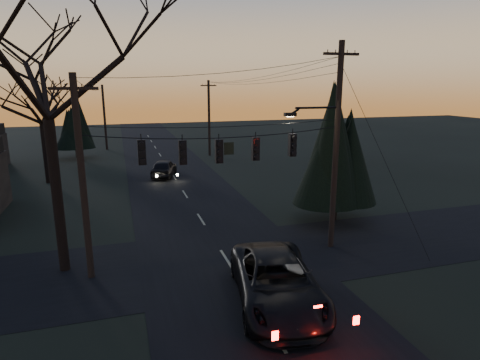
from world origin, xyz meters
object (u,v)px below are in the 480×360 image
object	(u,v)px
bare_tree_left	(41,52)
sedan_oncoming_a	(164,168)
suv_near	(277,282)
utility_pole_far_r	(210,155)
utility_pole_far_l	(107,149)
utility_pole_right	(330,246)
utility_pole_left	(92,277)
evergreen_right	(337,150)

from	to	relation	value
bare_tree_left	sedan_oncoming_a	size ratio (longest dim) A/B	2.94
sedan_oncoming_a	suv_near	bearing A→B (deg)	110.19
utility_pole_far_r	sedan_oncoming_a	world-z (taller)	utility_pole_far_r
bare_tree_left	sedan_oncoming_a	bearing A→B (deg)	69.92
utility_pole_far_r	utility_pole_far_l	xyz separation A→B (m)	(-11.50, 8.00, 0.00)
utility_pole_right	utility_pole_far_l	xyz separation A→B (m)	(-11.50, 36.00, 0.00)
utility_pole_left	utility_pole_far_l	bearing A→B (deg)	90.00
evergreen_right	suv_near	bearing A→B (deg)	-131.23
utility_pole_far_r	suv_near	size ratio (longest dim) A/B	1.33
utility_pole_far_r	sedan_oncoming_a	bearing A→B (deg)	-123.56
utility_pole_right	bare_tree_left	bearing A→B (deg)	175.05
utility_pole_right	sedan_oncoming_a	distance (m)	19.56
utility_pole_left	suv_near	world-z (taller)	utility_pole_left
utility_pole_far_l	bare_tree_left	distance (m)	36.14
utility_pole_right	bare_tree_left	xyz separation A→B (m)	(-12.66, 1.10, 9.29)
utility_pole_right	evergreen_right	bearing A→B (deg)	58.29
bare_tree_left	utility_pole_right	bearing A→B (deg)	-4.95
utility_pole_right	suv_near	size ratio (longest dim) A/B	1.57
utility_pole_left	evergreen_right	bearing A→B (deg)	14.96
utility_pole_far_l	evergreen_right	distance (m)	35.39
utility_pole_right	bare_tree_left	size ratio (longest dim) A/B	0.75
utility_pole_right	utility_pole_left	distance (m)	11.50
utility_pole_left	evergreen_right	xyz separation A→B (m)	(13.77, 3.68, 4.30)
utility_pole_far_r	utility_pole_far_l	bearing A→B (deg)	145.18
utility_pole_far_l	utility_pole_right	bearing A→B (deg)	-72.28
bare_tree_left	sedan_oncoming_a	world-z (taller)	bare_tree_left
utility_pole_far_l	suv_near	xyz separation A→B (m)	(6.80, -40.28, 0.89)
utility_pole_left	sedan_oncoming_a	world-z (taller)	utility_pole_left
evergreen_right	sedan_oncoming_a	world-z (taller)	evergreen_right
utility_pole_left	utility_pole_far_l	size ratio (longest dim) A/B	1.06
bare_tree_left	evergreen_right	distance (m)	15.96
utility_pole_far_l	sedan_oncoming_a	world-z (taller)	utility_pole_far_l
utility_pole_right	evergreen_right	xyz separation A→B (m)	(2.27, 3.68, 4.30)
utility_pole_right	sedan_oncoming_a	world-z (taller)	utility_pole_right
utility_pole_left	utility_pole_far_r	xyz separation A→B (m)	(11.50, 28.00, 0.00)
bare_tree_left	evergreen_right	bearing A→B (deg)	9.81
suv_near	sedan_oncoming_a	xyz separation A→B (m)	(-1.60, 22.78, -0.12)
utility_pole_right	bare_tree_left	distance (m)	15.74
utility_pole_left	utility_pole_far_r	world-z (taller)	same
utility_pole_right	sedan_oncoming_a	size ratio (longest dim) A/B	2.22
suv_near	sedan_oncoming_a	bearing A→B (deg)	103.99
suv_near	sedan_oncoming_a	distance (m)	22.84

